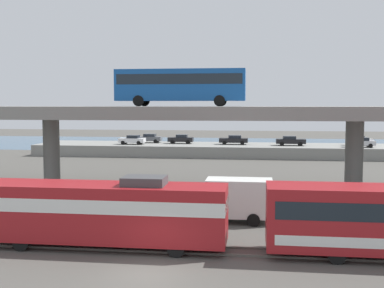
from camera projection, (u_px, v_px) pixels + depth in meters
The scene contains 16 objects.
ground_plane at pixel (147, 274), 23.37m from camera, with size 260.00×260.00×0.00m, color #4C4944.
rail_strip_near at pixel (160, 252), 26.63m from camera, with size 110.00×0.12×0.12m, color #59544C.
rail_strip_far at pixel (165, 245), 28.01m from camera, with size 110.00×0.12×0.12m, color #59544C.
train_locomotive at pixel (92, 209), 27.68m from camera, with size 15.15×3.04×4.18m.
highway_overpass at pixel (197, 115), 42.53m from camera, with size 96.00×11.76×8.08m.
transit_bus_on_overpass at pixel (181, 84), 44.50m from camera, with size 12.00×2.68×3.40m.
service_truck_west at pixel (226, 199), 33.68m from camera, with size 6.80×2.46×3.04m.
pier_parking_lot at pixel (223, 150), 77.64m from camera, with size 60.44×10.46×1.80m, color gray.
parked_car_0 at pixel (181, 139), 79.39m from camera, with size 4.13×1.86×1.50m.
parked_car_1 at pixel (132, 140), 77.69m from camera, with size 4.16×1.96×1.50m.
parked_car_2 at pixel (359, 141), 75.74m from camera, with size 4.05×1.83×1.50m.
parked_car_3 at pixel (361, 142), 72.33m from camera, with size 4.14×1.82×1.50m.
parked_car_4 at pixel (149, 138), 81.17m from camera, with size 4.40×1.99×1.50m.
parked_car_5 at pixel (234, 140), 77.61m from camera, with size 4.59×1.95×1.50m.
parked_car_6 at pixel (290, 141), 75.44m from camera, with size 4.57×1.88×1.50m.
harbor_water at pixel (230, 144), 100.45m from camera, with size 140.00×36.00×0.01m, color #2D5170.
Camera 1 is at (5.14, -22.29, 8.24)m, focal length 44.90 mm.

